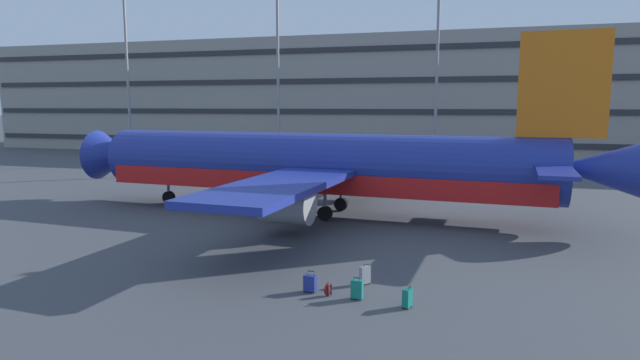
{
  "coord_description": "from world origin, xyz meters",
  "views": [
    {
      "loc": [
        15.62,
        -33.69,
        7.11
      ],
      "look_at": [
        7.34,
        -5.46,
        3.0
      ],
      "focal_mm": 30.19,
      "sensor_mm": 36.0,
      "label": 1
    }
  ],
  "objects_px": {
    "airliner": "(322,166)",
    "suitcase_teal": "(365,275)",
    "suitcase_orange": "(407,298)",
    "suitcase_upright": "(357,289)",
    "backpack_black": "(328,290)",
    "suitcase_small": "(310,283)"
  },
  "relations": [
    {
      "from": "airliner",
      "to": "suitcase_teal",
      "type": "bearing_deg",
      "value": -66.78
    },
    {
      "from": "airliner",
      "to": "suitcase_orange",
      "type": "relative_size",
      "value": 46.45
    },
    {
      "from": "suitcase_upright",
      "to": "suitcase_teal",
      "type": "distance_m",
      "value": 1.71
    },
    {
      "from": "suitcase_upright",
      "to": "backpack_black",
      "type": "height_order",
      "value": "suitcase_upright"
    },
    {
      "from": "suitcase_teal",
      "to": "backpack_black",
      "type": "relative_size",
      "value": 1.52
    },
    {
      "from": "airliner",
      "to": "suitcase_orange",
      "type": "bearing_deg",
      "value": -63.39
    },
    {
      "from": "airliner",
      "to": "suitcase_teal",
      "type": "height_order",
      "value": "airliner"
    },
    {
      "from": "suitcase_orange",
      "to": "suitcase_teal",
      "type": "distance_m",
      "value": 2.8
    },
    {
      "from": "suitcase_small",
      "to": "suitcase_upright",
      "type": "relative_size",
      "value": 0.96
    },
    {
      "from": "suitcase_small",
      "to": "suitcase_upright",
      "type": "bearing_deg",
      "value": -7.4
    },
    {
      "from": "suitcase_upright",
      "to": "suitcase_teal",
      "type": "relative_size",
      "value": 1.02
    },
    {
      "from": "suitcase_orange",
      "to": "suitcase_teal",
      "type": "bearing_deg",
      "value": 133.8
    },
    {
      "from": "suitcase_orange",
      "to": "backpack_black",
      "type": "distance_m",
      "value": 3.04
    },
    {
      "from": "airliner",
      "to": "backpack_black",
      "type": "relative_size",
      "value": 66.02
    },
    {
      "from": "backpack_black",
      "to": "airliner",
      "type": "bearing_deg",
      "value": 106.99
    },
    {
      "from": "suitcase_small",
      "to": "suitcase_orange",
      "type": "distance_m",
      "value": 3.81
    },
    {
      "from": "suitcase_small",
      "to": "suitcase_teal",
      "type": "height_order",
      "value": "suitcase_teal"
    },
    {
      "from": "suitcase_teal",
      "to": "suitcase_upright",
      "type": "bearing_deg",
      "value": -88.21
    },
    {
      "from": "suitcase_orange",
      "to": "suitcase_upright",
      "type": "bearing_deg",
      "value": 170.5
    },
    {
      "from": "airliner",
      "to": "backpack_black",
      "type": "xyz_separation_m",
      "value": [
        4.43,
        -14.52,
        -2.94
      ]
    },
    {
      "from": "suitcase_teal",
      "to": "suitcase_orange",
      "type": "bearing_deg",
      "value": -46.2
    },
    {
      "from": "airliner",
      "to": "suitcase_orange",
      "type": "xyz_separation_m",
      "value": [
        7.45,
        -14.87,
        -2.82
      ]
    }
  ]
}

